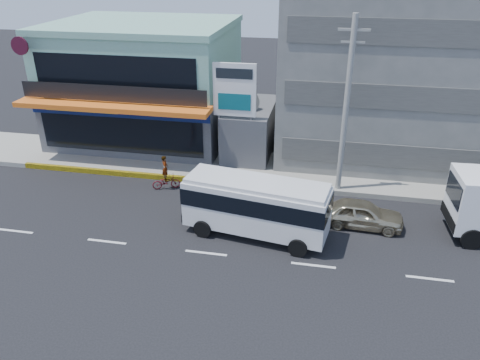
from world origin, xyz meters
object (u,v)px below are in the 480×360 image
(minibus, at_px, (256,203))
(motorcycle_rider, at_px, (166,178))
(utility_pole_near, at_px, (346,108))
(sedan, at_px, (362,214))
(billboard, at_px, (235,96))
(shop_building, at_px, (147,85))
(concrete_building, at_px, (411,49))
(satellite_dish, at_px, (248,109))

(minibus, relative_size, motorcycle_rider, 3.48)
(utility_pole_near, distance_m, sedan, 5.79)
(billboard, xyz_separation_m, sedan, (7.70, -5.32, -4.22))
(utility_pole_near, distance_m, minibus, 7.47)
(sedan, bearing_deg, utility_pole_near, 21.83)
(shop_building, xyz_separation_m, concrete_building, (18.00, 1.05, 3.00))
(billboard, distance_m, sedan, 10.26)
(sedan, height_order, motorcycle_rider, motorcycle_rider)
(satellite_dish, distance_m, minibus, 9.34)
(concrete_building, xyz_separation_m, minibus, (-7.97, -12.94, -5.24))
(utility_pole_near, xyz_separation_m, motorcycle_rider, (-10.00, -1.42, -4.46))
(shop_building, height_order, satellite_dish, shop_building)
(concrete_building, bearing_deg, satellite_dish, -158.20)
(billboard, relative_size, motorcycle_rider, 3.28)
(minibus, bearing_deg, sedan, 19.36)
(concrete_building, xyz_separation_m, sedan, (-2.80, -11.12, -6.29))
(concrete_building, bearing_deg, sedan, -104.15)
(concrete_building, height_order, billboard, concrete_building)
(billboard, height_order, motorcycle_rider, billboard)
(satellite_dish, relative_size, motorcycle_rider, 0.71)
(billboard, relative_size, minibus, 0.94)
(utility_pole_near, bearing_deg, billboard, 164.52)
(concrete_building, xyz_separation_m, satellite_dish, (-10.00, -4.00, -3.42))
(sedan, relative_size, motorcycle_rider, 1.98)
(satellite_dish, xyz_separation_m, sedan, (7.20, -7.12, -2.87))
(utility_pole_near, bearing_deg, motorcycle_rider, -171.89)
(sedan, distance_m, motorcycle_rider, 11.39)
(billboard, bearing_deg, motorcycle_rider, -137.35)
(shop_building, bearing_deg, billboard, -32.32)
(shop_building, relative_size, utility_pole_near, 1.24)
(billboard, xyz_separation_m, minibus, (2.53, -7.14, -3.17))
(utility_pole_near, height_order, sedan, utility_pole_near)
(billboard, bearing_deg, utility_pole_near, -15.48)
(concrete_building, xyz_separation_m, billboard, (-10.50, -5.80, -2.07))
(satellite_dish, relative_size, sedan, 0.36)
(satellite_dish, height_order, motorcycle_rider, satellite_dish)
(billboard, distance_m, motorcycle_rider, 6.37)
(satellite_dish, distance_m, motorcycle_rider, 7.04)
(utility_pole_near, relative_size, sedan, 2.40)
(concrete_building, relative_size, sedan, 3.85)
(satellite_dish, height_order, sedan, satellite_dish)
(utility_pole_near, xyz_separation_m, sedan, (1.20, -3.52, -4.44))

